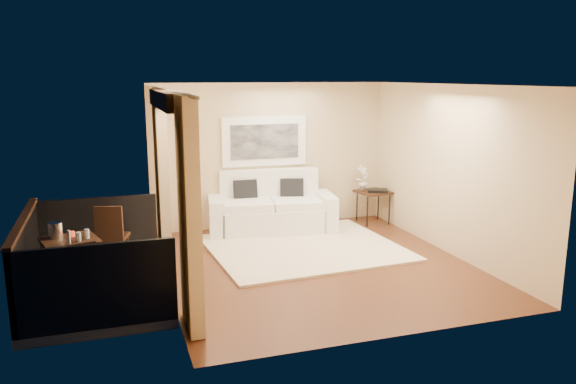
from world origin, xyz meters
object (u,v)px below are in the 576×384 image
sofa (271,210)px  side_table (373,194)px  bistro_table (70,245)px  balcony_chair_near (83,276)px  orchid (363,177)px  balcony_chair_far (111,231)px  ice_bucket (55,230)px

sofa → side_table: bearing=5.5°
bistro_table → balcony_chair_near: size_ratio=0.90×
side_table → orchid: bearing=137.5°
balcony_chair_far → balcony_chair_near: balcony_chair_far is taller
balcony_chair_near → ice_bucket: 1.01m
balcony_chair_far → balcony_chair_near: bearing=96.3°
bistro_table → ice_bucket: size_ratio=4.05×
side_table → bistro_table: 5.81m
balcony_chair_far → balcony_chair_near: (-0.34, -1.80, -0.03)m
sofa → bistro_table: (-3.35, -2.27, 0.30)m
bistro_table → ice_bucket: (-0.17, 0.14, 0.18)m
orchid → balcony_chair_far: orchid is taller
orchid → ice_bucket: orchid is taller
balcony_chair_near → sofa: bearing=26.6°
balcony_chair_far → bistro_table: bearing=81.6°
orchid → bistro_table: 5.72m
side_table → orchid: 0.38m
bistro_table → ice_bucket: 0.29m
balcony_chair_far → ice_bucket: size_ratio=4.78×
sofa → ice_bucket: (-3.52, -2.13, 0.49)m
orchid → ice_bucket: size_ratio=2.54×
sofa → bistro_table: 4.06m
balcony_chair_far → balcony_chair_near: size_ratio=1.06×
ice_bucket → side_table: bearing=20.0°
bistro_table → sofa: bearing=34.2°
balcony_chair_near → ice_bucket: ice_bucket is taller
balcony_chair_near → ice_bucket: (-0.33, 0.88, 0.36)m
ice_bucket → balcony_chair_far: bearing=53.3°
side_table → orchid: orchid is taller
balcony_chair_far → side_table: bearing=-150.0°
orchid → ice_bucket: bearing=-158.0°
sofa → ice_bucket: size_ratio=12.05×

